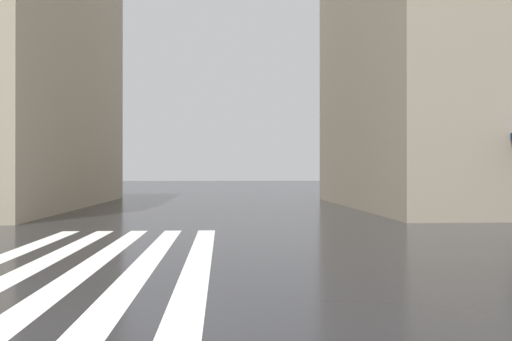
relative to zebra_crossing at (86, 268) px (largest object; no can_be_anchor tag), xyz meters
The scene contains 2 objects.
ground_plane 4.12m from the zebra_crossing, 165.96° to the right, with size 220.00×220.00×0.00m, color black.
zebra_crossing is the anchor object (origin of this frame).
Camera 1 is at (-6.26, -1.46, 1.74)m, focal length 39.06 mm.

